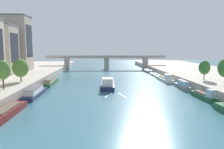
% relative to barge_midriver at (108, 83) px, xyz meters
% --- Properties ---
extents(ground_plane, '(400.00, 400.00, 0.00)m').
position_rel_barge_midriver_xyz_m(ground_plane, '(1.65, -43.49, -1.04)').
color(ground_plane, '#386B7A').
extents(quay_right, '(36.00, 170.00, 2.59)m').
position_rel_barge_midriver_xyz_m(quay_right, '(42.72, 11.51, 0.26)').
color(quay_right, '#B7AD9E').
rests_on(quay_right, ground).
extents(barge_midriver, '(5.07, 21.39, 3.54)m').
position_rel_barge_midriver_xyz_m(barge_midriver, '(0.00, 0.00, 0.00)').
color(barge_midriver, '#1E284C').
rests_on(barge_midriver, ground).
extents(wake_behind_barge, '(5.59, 6.01, 0.03)m').
position_rel_barge_midriver_xyz_m(wake_behind_barge, '(1.51, -13.48, -1.02)').
color(wake_behind_barge, '#AAD6E0').
rests_on(wake_behind_barge, ground).
extents(moored_boat_left_upstream, '(3.33, 16.96, 3.26)m').
position_rel_barge_midriver_xyz_m(moored_boat_left_upstream, '(-19.72, -32.36, -0.05)').
color(moored_boat_left_upstream, maroon).
rests_on(moored_boat_left_upstream, ground).
extents(moored_boat_left_midway, '(3.08, 15.46, 2.42)m').
position_rel_barge_midriver_xyz_m(moored_boat_left_midway, '(-19.47, -13.14, -0.03)').
color(moored_boat_left_midway, '#1E284C').
rests_on(moored_boat_left_midway, ground).
extents(moored_boat_left_lone, '(3.26, 16.85, 2.20)m').
position_rel_barge_midriver_xyz_m(moored_boat_left_lone, '(-19.60, 5.67, -0.12)').
color(moored_boat_left_lone, '#235633').
rests_on(moored_boat_left_lone, ground).
extents(moored_boat_right_second, '(2.13, 11.06, 2.98)m').
position_rel_barge_midriver_xyz_m(moored_boat_right_second, '(22.80, -19.18, -0.14)').
color(moored_boat_right_second, '#235633').
rests_on(moored_boat_right_second, ground).
extents(moored_boat_right_gap_after, '(2.14, 11.30, 2.53)m').
position_rel_barge_midriver_xyz_m(moored_boat_right_gap_after, '(22.89, -4.86, 0.01)').
color(moored_boat_right_gap_after, gray).
rests_on(moored_boat_right_gap_after, ground).
extents(moored_boat_right_midway, '(3.14, 14.61, 3.04)m').
position_rel_barge_midriver_xyz_m(moored_boat_right_midway, '(22.16, 10.67, -0.14)').
color(moored_boat_right_midway, silver).
rests_on(moored_boat_right_midway, ground).
extents(moored_boat_right_lone, '(2.46, 11.57, 2.09)m').
position_rel_barge_midriver_xyz_m(moored_boat_right_lone, '(22.28, 25.91, -0.51)').
color(moored_boat_right_lone, silver).
rests_on(moored_boat_right_lone, ground).
extents(moored_boat_right_downstream, '(2.44, 12.54, 2.37)m').
position_rel_barge_midriver_xyz_m(moored_boat_right_downstream, '(22.35, 41.28, -0.37)').
color(moored_boat_right_downstream, gray).
rests_on(moored_boat_right_downstream, ground).
extents(tree_left_end_of_row, '(3.58, 3.58, 6.98)m').
position_rel_barge_midriver_xyz_m(tree_left_end_of_row, '(-25.64, -16.95, 6.19)').
color(tree_left_end_of_row, brown).
rests_on(tree_left_end_of_row, quay_left).
extents(tree_left_second, '(4.55, 4.55, 6.64)m').
position_rel_barge_midriver_xyz_m(tree_left_second, '(-25.74, -4.76, 5.50)').
color(tree_left_second, brown).
rests_on(tree_left_second, quay_left).
extents(tree_right_third, '(3.40, 3.40, 5.97)m').
position_rel_barge_midriver_xyz_m(tree_right_third, '(29.80, -4.65, 5.35)').
color(tree_right_third, brown).
rests_on(tree_right_third, quay_right).
extents(building_left_corner, '(10.70, 10.10, 18.47)m').
position_rel_barge_midriver_xyz_m(building_left_corner, '(-39.31, 14.02, 10.80)').
color(building_left_corner, '#A89989').
rests_on(building_left_corner, quay_left).
extents(building_left_middle, '(12.72, 10.57, 23.78)m').
position_rel_barge_midriver_xyz_m(building_left_middle, '(-39.31, 28.50, 13.46)').
color(building_left_middle, '#A89989').
rests_on(building_left_middle, quay_left).
extents(bridge_far, '(70.14, 4.40, 8.06)m').
position_rel_barge_midriver_xyz_m(bridge_far, '(1.65, 58.74, 4.20)').
color(bridge_far, '#9E998E').
rests_on(bridge_far, ground).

